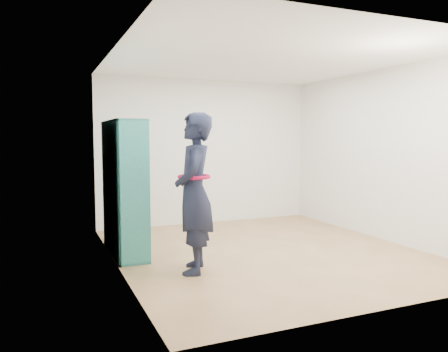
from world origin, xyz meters
name	(u,v)px	position (x,y,z in m)	size (l,w,h in m)	color
floor	(265,251)	(0.00, 0.00, 0.00)	(4.50, 4.50, 0.00)	olive
ceiling	(267,59)	(0.00, 0.00, 2.60)	(4.50, 4.50, 0.00)	white
wall_left	(116,160)	(-2.00, 0.00, 1.30)	(0.02, 4.50, 2.60)	silver
wall_right	(381,155)	(2.00, 0.00, 1.30)	(0.02, 4.50, 2.60)	silver
wall_back	(207,152)	(0.00, 2.25, 1.30)	(4.00, 0.02, 2.60)	silver
wall_front	(388,167)	(0.00, -2.25, 1.30)	(4.00, 0.02, 2.60)	silver
bookshelf	(122,189)	(-1.83, 0.68, 0.87)	(0.39, 1.34, 1.79)	teal
person	(194,193)	(-1.20, -0.48, 0.93)	(0.66, 0.79, 1.85)	black
smartphone	(182,182)	(-1.30, -0.36, 1.05)	(0.02, 0.08, 0.12)	silver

